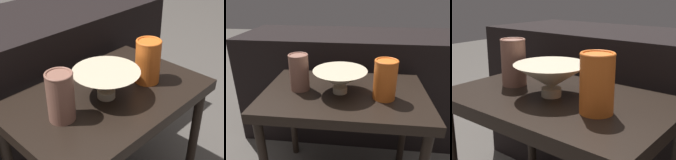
{
  "view_description": "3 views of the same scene",
  "coord_description": "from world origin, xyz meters",
  "views": [
    {
      "loc": [
        -0.63,
        -0.63,
        1.09
      ],
      "look_at": [
        -0.02,
        -0.04,
        0.59
      ],
      "focal_mm": 50.0,
      "sensor_mm": 36.0,
      "label": 1
    },
    {
      "loc": [
        0.07,
        -0.82,
        0.93
      ],
      "look_at": [
        -0.03,
        -0.01,
        0.57
      ],
      "focal_mm": 35.0,
      "sensor_mm": 36.0,
      "label": 2
    },
    {
      "loc": [
        0.56,
        -0.68,
        0.82
      ],
      "look_at": [
        0.02,
        0.0,
        0.57
      ],
      "focal_mm": 50.0,
      "sensor_mm": 36.0,
      "label": 3
    }
  ],
  "objects": [
    {
      "name": "table",
      "position": [
        0.0,
        0.0,
        0.45
      ],
      "size": [
        0.68,
        0.44,
        0.52
      ],
      "color": "black",
      "rests_on": "ground_plane"
    },
    {
      "name": "couch_backdrop",
      "position": [
        0.0,
        0.52,
        0.33
      ],
      "size": [
        1.35,
        0.5,
        0.66
      ],
      "color": "black",
      "rests_on": "ground_plane"
    },
    {
      "name": "bowl",
      "position": [
        -0.02,
        -0.01,
        0.58
      ],
      "size": [
        0.22,
        0.22,
        0.1
      ],
      "color": "#C1B293",
      "rests_on": "table"
    },
    {
      "name": "vase_textured_left",
      "position": [
        -0.19,
        -0.0,
        0.6
      ],
      "size": [
        0.08,
        0.08,
        0.15
      ],
      "color": "brown",
      "rests_on": "table"
    },
    {
      "name": "vase_colorful_right",
      "position": [
        0.16,
        -0.04,
        0.6
      ],
      "size": [
        0.09,
        0.09,
        0.16
      ],
      "color": "orange",
      "rests_on": "table"
    }
  ]
}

